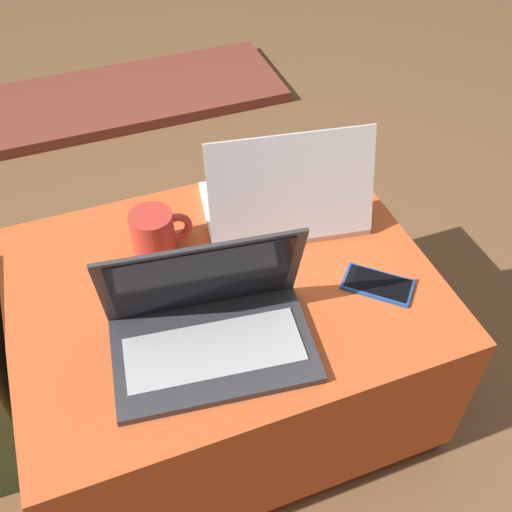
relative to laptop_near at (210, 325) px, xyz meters
name	(u,v)px	position (x,y,z in m)	size (l,w,h in m)	color
ground_plane	(229,393)	(0.07, 0.13, -0.48)	(14.00, 14.00, 0.00)	brown
ottoman	(226,343)	(0.07, 0.13, -0.26)	(0.87, 0.67, 0.43)	maroon
laptop_near	(210,325)	(0.00, 0.00, 0.00)	(0.39, 0.27, 0.23)	#333338
laptop_far	(284,201)	(0.26, 0.27, 0.00)	(0.39, 0.30, 0.25)	silver
cell_phone	(378,284)	(0.36, 0.01, -0.04)	(0.15, 0.15, 0.01)	#1E4C9E
coffee_mug	(155,233)	(-0.03, 0.27, 0.00)	(0.13, 0.09, 0.10)	red
fireplace_hearth	(114,99)	(0.07, 1.63, -0.45)	(1.40, 0.50, 0.04)	brown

